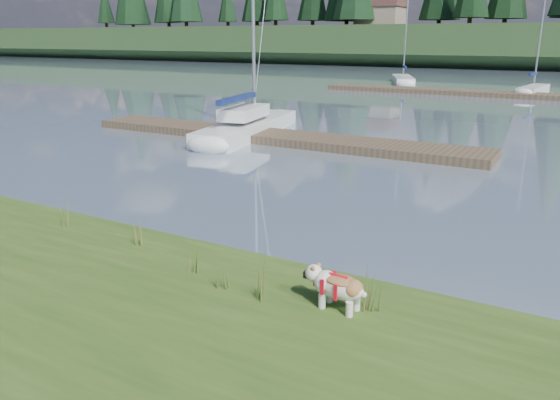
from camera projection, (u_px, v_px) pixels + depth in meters
The scene contains 16 objects.
ground at pixel (485, 96), 36.17m from camera, with size 200.00×200.00×0.00m, color gray.
ridge at pixel (548, 47), 71.19m from camera, with size 200.00×20.00×5.00m, color #1F3319.
bulldog at pixel (338, 285), 7.07m from camera, with size 0.88×0.42×0.53m.
sailboat_main at pixel (254, 122), 22.24m from camera, with size 3.05×8.31×11.81m.
dock_near at pixel (273, 137), 20.58m from camera, with size 16.00×2.00×0.30m, color #4C3D2C.
dock_far at pixel (518, 95), 35.18m from camera, with size 26.00×2.20×0.30m, color #4C3D2C.
sailboat_bg_1 at pixel (402, 79), 46.39m from camera, with size 3.99×7.16×10.77m.
sailboat_bg_2 at pixel (535, 89), 37.32m from camera, with size 1.73×5.64×8.61m.
weed_0 at pixel (136, 231), 9.27m from camera, with size 0.17×0.14×0.62m.
weed_1 at pixel (197, 261), 8.24m from camera, with size 0.17×0.14×0.40m.
weed_2 at pixel (264, 281), 7.30m from camera, with size 0.17×0.14×0.69m.
weed_3 at pixel (65, 215), 10.22m from camera, with size 0.17×0.14×0.53m.
weed_4 at pixel (225, 277), 7.70m from camera, with size 0.17×0.14×0.39m.
weed_5 at pixel (373, 290), 7.00m from camera, with size 0.17×0.14×0.72m.
mud_lip at pixel (166, 249), 9.89m from camera, with size 60.00×0.50×0.14m, color #33281C.
house_0 at pixel (381, 11), 77.79m from camera, with size 6.30×5.30×4.65m.
Camera 1 is at (6.37, -8.57, 3.77)m, focal length 35.00 mm.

